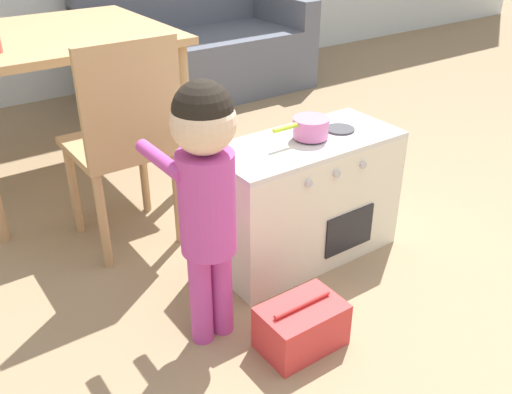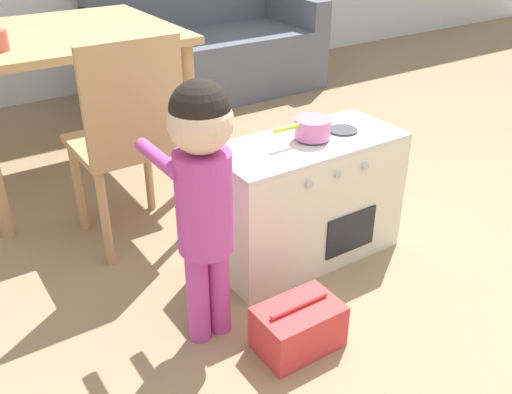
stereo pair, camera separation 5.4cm
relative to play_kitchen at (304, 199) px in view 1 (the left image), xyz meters
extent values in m
plane|color=#8E7556|center=(0.07, -0.81, -0.25)|extent=(16.00, 16.00, 0.00)
cube|color=silver|center=(0.00, 0.00, -0.01)|extent=(0.74, 0.33, 0.48)
cube|color=silver|center=(0.00, 0.00, 0.24)|extent=(0.74, 0.33, 0.02)
cylinder|color=#38383D|center=(0.02, 0.00, 0.25)|extent=(0.11, 0.11, 0.01)
cylinder|color=#38383D|center=(0.17, 0.00, 0.25)|extent=(0.11, 0.11, 0.01)
cube|color=black|center=(0.09, -0.17, -0.09)|extent=(0.24, 0.01, 0.17)
cylinder|color=#B2B2B7|center=(-0.13, -0.17, 0.18)|extent=(0.03, 0.01, 0.03)
cylinder|color=#B2B2B7|center=(0.00, -0.17, 0.18)|extent=(0.03, 0.01, 0.03)
cylinder|color=#B2B2B7|center=(0.13, -0.17, 0.18)|extent=(0.03, 0.01, 0.03)
cylinder|color=pink|center=(0.02, 0.00, 0.29)|extent=(0.13, 0.13, 0.07)
cylinder|color=pink|center=(0.02, 0.00, 0.32)|extent=(0.14, 0.14, 0.01)
cylinder|color=#B7DB33|center=(-0.10, 0.00, 0.32)|extent=(0.11, 0.02, 0.02)
cylinder|color=#BC429E|center=(-0.59, -0.21, -0.08)|extent=(0.07, 0.07, 0.34)
cylinder|color=#BC429E|center=(-0.51, -0.21, -0.08)|extent=(0.07, 0.07, 0.34)
cylinder|color=#BC429E|center=(-0.55, -0.21, 0.25)|extent=(0.17, 0.17, 0.32)
sphere|color=beige|center=(-0.55, -0.21, 0.50)|extent=(0.19, 0.19, 0.19)
sphere|color=black|center=(-0.55, -0.21, 0.54)|extent=(0.17, 0.17, 0.17)
cylinder|color=#BC429E|center=(-0.63, -0.08, 0.36)|extent=(0.04, 0.25, 0.04)
cylinder|color=#BC429E|center=(-0.47, -0.08, 0.36)|extent=(0.04, 0.25, 0.04)
cube|color=#D13838|center=(-0.34, -0.42, -0.17)|extent=(0.27, 0.18, 0.16)
cylinder|color=#D13838|center=(-0.34, -0.42, -0.08)|extent=(0.21, 0.02, 0.02)
cube|color=tan|center=(-0.53, 1.20, 0.47)|extent=(1.02, 0.93, 0.03)
cylinder|color=tan|center=(-0.08, 0.80, 0.10)|extent=(0.06, 0.06, 0.70)
cylinder|color=tan|center=(-0.08, 1.61, 0.10)|extent=(0.06, 0.06, 0.70)
cube|color=tan|center=(-0.52, 0.52, 0.17)|extent=(0.38, 0.38, 0.03)
cube|color=tan|center=(-0.52, 0.34, 0.40)|extent=(0.38, 0.02, 0.43)
cylinder|color=tan|center=(-0.68, 0.36, -0.04)|extent=(0.04, 0.04, 0.41)
cylinder|color=tan|center=(-0.36, 0.36, -0.04)|extent=(0.04, 0.04, 0.41)
cylinder|color=tan|center=(-0.68, 0.68, -0.04)|extent=(0.04, 0.04, 0.41)
cylinder|color=tan|center=(-0.36, 0.68, -0.04)|extent=(0.04, 0.04, 0.41)
cube|color=#565B6B|center=(0.72, 2.05, -0.04)|extent=(1.52, 0.83, 0.42)
cube|color=#565B6B|center=(0.03, 2.05, 0.27)|extent=(0.14, 0.83, 0.20)
cube|color=#565B6B|center=(1.41, 2.05, 0.27)|extent=(0.14, 0.83, 0.20)
camera|label=1|loc=(-1.27, -1.48, 1.07)|focal=40.00mm
camera|label=2|loc=(-1.23, -1.51, 1.07)|focal=40.00mm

